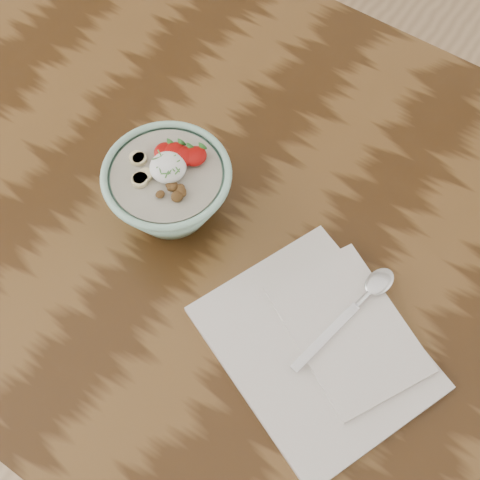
# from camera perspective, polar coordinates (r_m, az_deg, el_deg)

# --- Properties ---
(table) EXTENTS (1.60, 0.90, 0.75)m
(table) POSITION_cam_1_polar(r_m,az_deg,el_deg) (1.06, -2.09, 1.13)
(table) COLOR #38210E
(table) RESTS_ON ground
(breakfast_bowl) EXTENTS (0.17, 0.17, 0.12)m
(breakfast_bowl) POSITION_cam_1_polar(r_m,az_deg,el_deg) (0.92, -6.08, 4.42)
(breakfast_bowl) COLOR #96CAB3
(breakfast_bowl) RESTS_ON table
(napkin) EXTENTS (0.34, 0.31, 0.02)m
(napkin) POSITION_cam_1_polar(r_m,az_deg,el_deg) (0.88, 7.05, -8.75)
(napkin) COLOR silver
(napkin) RESTS_ON table
(spoon) EXTENTS (0.06, 0.19, 0.01)m
(spoon) POSITION_cam_1_polar(r_m,az_deg,el_deg) (0.90, 10.73, -4.65)
(spoon) COLOR silver
(spoon) RESTS_ON napkin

